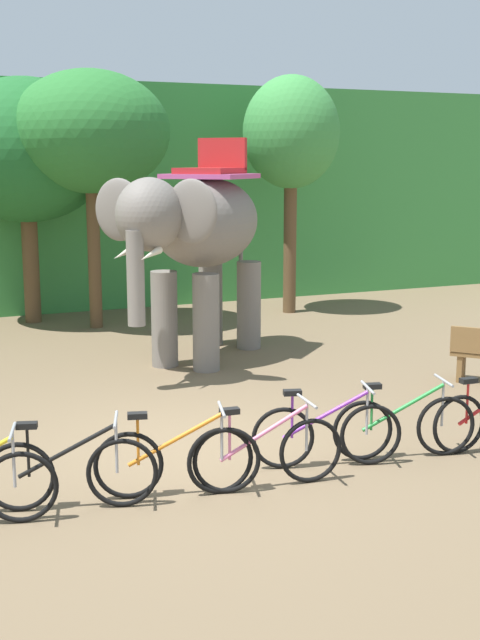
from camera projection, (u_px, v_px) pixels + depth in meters
ground_plane at (190, 447)px, 9.97m from camera, size 80.00×80.00×0.00m
foliage_hedge at (21, 194)px, 20.89m from camera, size 36.00×6.00×5.15m
tree_left at (26, 151)px, 17.08m from camera, size 3.51×3.51×5.08m
tree_far_left at (90, 133)px, 16.45m from camera, size 3.18×3.18×5.17m
tree_center_left at (291, 135)px, 18.16m from camera, size 2.13×2.13×5.23m
elephant at (199, 233)px, 13.89m from camera, size 3.72×3.63×3.78m
bike_black at (70, 472)px, 8.12m from camera, size 1.65×0.66×0.92m
bike_orange at (178, 460)px, 8.45m from camera, size 1.66×0.62×0.92m
bike_pink at (266, 453)px, 8.66m from camera, size 1.71×0.52×0.92m
bike_purple at (327, 434)px, 9.26m from camera, size 1.65×0.65×0.92m
bike_green at (404, 426)px, 9.54m from camera, size 1.67×0.59×0.92m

